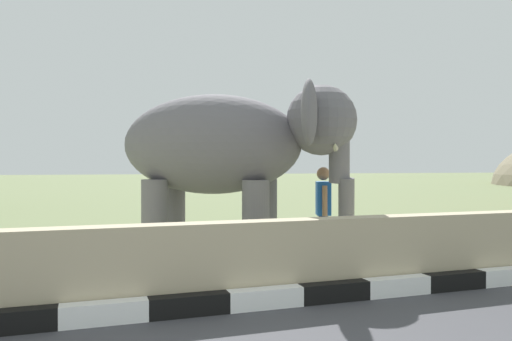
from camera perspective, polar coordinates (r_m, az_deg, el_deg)
The scene contains 4 objects.
striped_curb at distance 5.71m, azimuth -12.25°, elevation -15.23°, with size 16.20×0.20×0.24m.
barrier_parapet at distance 6.60m, azimuth 8.45°, elevation -9.71°, with size 28.00×0.36×1.00m, color tan.
elephant at distance 8.49m, azimuth -2.74°, elevation 2.61°, with size 3.96×3.43×3.01m.
person_handler at distance 8.84m, azimuth 7.68°, elevation -4.34°, with size 0.37×0.64×1.66m.
Camera 1 is at (-0.99, -1.69, 1.66)m, focal length 35.04 mm.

